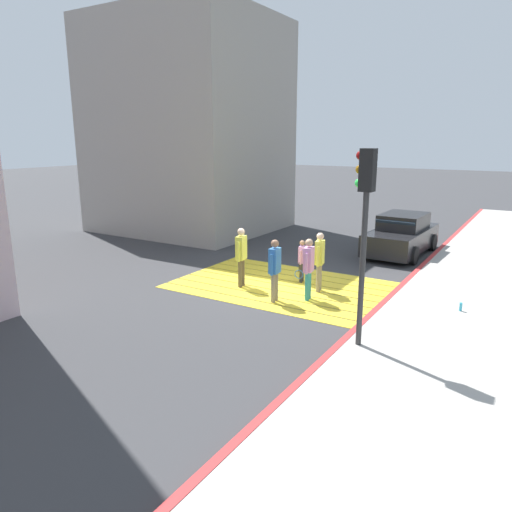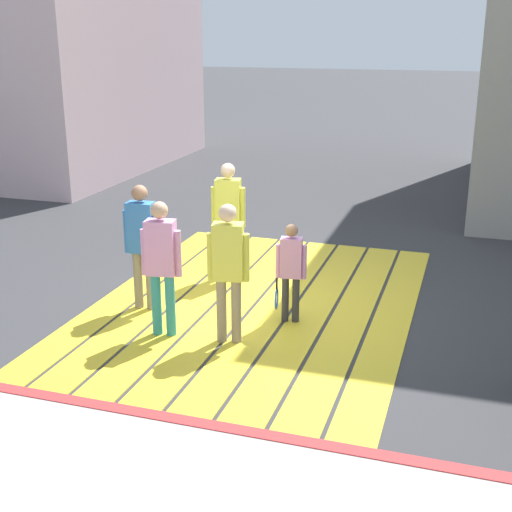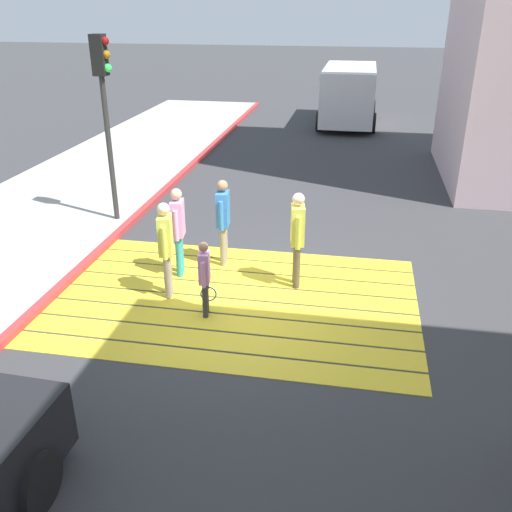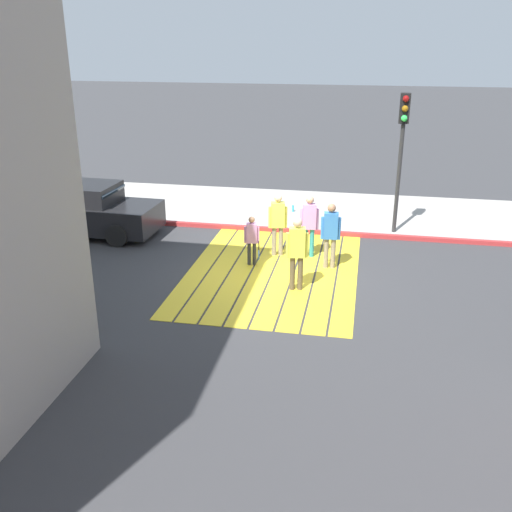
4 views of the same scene
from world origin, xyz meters
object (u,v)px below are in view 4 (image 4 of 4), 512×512
at_px(pedestrian_adult_side, 297,249).
at_px(pedestrian_teen_behind, 309,222).
at_px(car_parked_near_curb, 88,211).
at_px(pedestrian_adult_lead, 278,220).
at_px(water_bottle, 293,209).
at_px(traffic_light_corner, 402,136).
at_px(pedestrian_adult_trailing, 331,231).
at_px(pedestrian_child_with_racket, 252,238).

bearing_deg(pedestrian_adult_side, pedestrian_teen_behind, 178.63).
bearing_deg(car_parked_near_curb, pedestrian_teen_behind, 83.91).
relative_size(pedestrian_adult_lead, pedestrian_adult_side, 0.97).
bearing_deg(water_bottle, car_parked_near_curb, -62.18).
height_order(traffic_light_corner, pedestrian_adult_lead, traffic_light_corner).
bearing_deg(pedestrian_adult_lead, car_parked_near_curb, -97.45).
height_order(pedestrian_adult_trailing, pedestrian_teen_behind, pedestrian_adult_trailing).
relative_size(water_bottle, pedestrian_adult_lead, 0.12).
xyz_separation_m(traffic_light_corner, water_bottle, (-1.56, -3.32, -2.81)).
relative_size(water_bottle, pedestrian_adult_side, 0.12).
bearing_deg(water_bottle, traffic_light_corner, 64.88).
distance_m(pedestrian_adult_lead, pedestrian_child_with_racket, 1.04).
bearing_deg(pedestrian_child_with_racket, pedestrian_adult_lead, 146.69).
height_order(pedestrian_adult_lead, pedestrian_adult_trailing, pedestrian_adult_lead).
relative_size(car_parked_near_curb, water_bottle, 19.83).
relative_size(water_bottle, pedestrian_adult_trailing, 0.12).
distance_m(pedestrian_adult_trailing, pedestrian_child_with_racket, 2.06).
xyz_separation_m(pedestrian_adult_trailing, pedestrian_teen_behind, (-0.72, -0.63, -0.01)).
bearing_deg(car_parked_near_curb, pedestrian_child_with_racket, 73.44).
relative_size(traffic_light_corner, pedestrian_adult_lead, 2.39).
height_order(water_bottle, pedestrian_teen_behind, pedestrian_teen_behind).
bearing_deg(car_parked_near_curb, water_bottle, 117.82).
bearing_deg(pedestrian_teen_behind, car_parked_near_curb, -96.09).
height_order(car_parked_near_curb, traffic_light_corner, traffic_light_corner).
relative_size(pedestrian_adult_lead, pedestrian_child_with_racket, 1.31).
height_order(car_parked_near_curb, pedestrian_adult_lead, pedestrian_adult_lead).
bearing_deg(car_parked_near_curb, pedestrian_adult_side, 66.29).
distance_m(water_bottle, pedestrian_adult_trailing, 4.92).
height_order(pedestrian_adult_trailing, pedestrian_child_with_racket, pedestrian_adult_trailing).
bearing_deg(pedestrian_teen_behind, traffic_light_corner, 134.14).
relative_size(car_parked_near_curb, pedestrian_adult_side, 2.40).
bearing_deg(pedestrian_adult_trailing, pedestrian_adult_lead, -114.15).
bearing_deg(pedestrian_adult_lead, pedestrian_adult_side, 20.01).
xyz_separation_m(pedestrian_adult_lead, pedestrian_adult_trailing, (0.67, 1.49, -0.01)).
bearing_deg(traffic_light_corner, pedestrian_teen_behind, -45.86).
relative_size(pedestrian_teen_behind, pedestrian_child_with_racket, 1.29).
bearing_deg(pedestrian_adult_trailing, pedestrian_teen_behind, -138.89).
xyz_separation_m(pedestrian_adult_lead, pedestrian_adult_side, (2.21, 0.81, 0.03)).
relative_size(pedestrian_adult_lead, pedestrian_adult_trailing, 1.01).
bearing_deg(traffic_light_corner, pedestrian_adult_side, -28.03).
relative_size(pedestrian_adult_trailing, pedestrian_adult_side, 0.97).
xyz_separation_m(car_parked_near_curb, pedestrian_adult_side, (3.00, 6.83, 0.33)).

